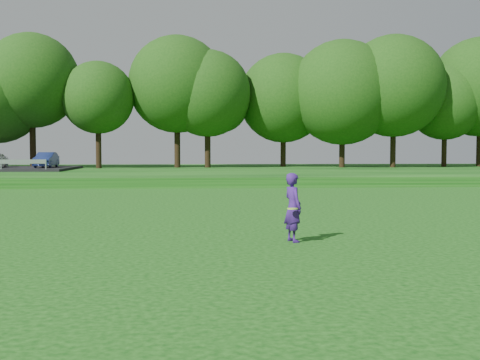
{
  "coord_description": "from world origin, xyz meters",
  "views": [
    {
      "loc": [
        -2.16,
        -15.35,
        2.27
      ],
      "look_at": [
        -0.83,
        3.04,
        1.3
      ],
      "focal_mm": 45.0,
      "sensor_mm": 36.0,
      "label": 1
    }
  ],
  "objects": [
    {
      "name": "treeline",
      "position": [
        0.0,
        38.0,
        8.1
      ],
      "size": [
        104.0,
        7.0,
        15.0
      ],
      "primitive_type": null,
      "color": "#194710",
      "rests_on": "berm"
    },
    {
      "name": "ground",
      "position": [
        0.0,
        0.0,
        0.0
      ],
      "size": [
        140.0,
        140.0,
        0.0
      ],
      "primitive_type": "plane",
      "color": "#0C3F0C",
      "rests_on": "ground"
    },
    {
      "name": "woman",
      "position": [
        0.17,
        -0.96,
        0.84
      ],
      "size": [
        0.58,
        0.86,
        1.68
      ],
      "color": "#3E1B7A",
      "rests_on": "ground"
    },
    {
      "name": "walking_path",
      "position": [
        0.0,
        20.0,
        0.02
      ],
      "size": [
        130.0,
        1.6,
        0.04
      ],
      "primitive_type": "cube",
      "color": "gray",
      "rests_on": "ground"
    },
    {
      "name": "berm",
      "position": [
        0.0,
        34.0,
        0.3
      ],
      "size": [
        130.0,
        30.0,
        0.6
      ],
      "primitive_type": "cube",
      "color": "#0C3F0C",
      "rests_on": "ground"
    }
  ]
}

